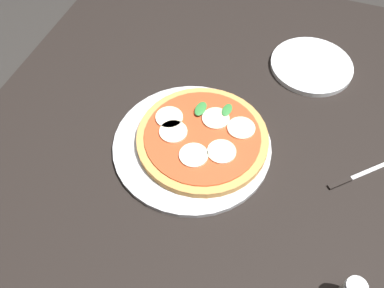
# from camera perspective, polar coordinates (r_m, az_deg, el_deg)

# --- Properties ---
(ground_plane) EXTENTS (6.00, 6.00, 0.00)m
(ground_plane) POSITION_cam_1_polar(r_m,az_deg,el_deg) (1.58, 0.14, -17.28)
(ground_plane) COLOR #2D2B28
(dining_table) EXTENTS (1.48, 1.10, 0.72)m
(dining_table) POSITION_cam_1_polar(r_m,az_deg,el_deg) (1.00, 0.21, -5.40)
(dining_table) COLOR black
(dining_table) RESTS_ON ground_plane
(serving_tray) EXTENTS (0.36, 0.36, 0.01)m
(serving_tray) POSITION_cam_1_polar(r_m,az_deg,el_deg) (0.95, 0.00, -0.14)
(serving_tray) COLOR silver
(serving_tray) RESTS_ON dining_table
(pizza) EXTENTS (0.30, 0.30, 0.03)m
(pizza) POSITION_cam_1_polar(r_m,az_deg,el_deg) (0.94, 1.48, 0.88)
(pizza) COLOR tan
(pizza) RESTS_ON serving_tray
(plate_white) EXTENTS (0.22, 0.22, 0.01)m
(plate_white) POSITION_cam_1_polar(r_m,az_deg,el_deg) (1.17, 16.18, 10.36)
(plate_white) COLOR white
(plate_white) RESTS_ON dining_table
(knife) EXTENTS (0.12, 0.13, 0.01)m
(knife) POSITION_cam_1_polar(r_m,az_deg,el_deg) (0.97, 21.27, -4.38)
(knife) COLOR black
(knife) RESTS_ON dining_table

